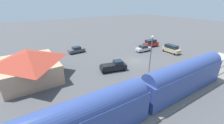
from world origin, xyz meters
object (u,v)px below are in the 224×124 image
object	(u,v)px
station_building	(30,65)
light_pole_near_platform	(151,52)
pedestrian_on_platform	(192,66)
sedan_silver	(143,48)
pedestrian_waiting_far	(170,72)
suv_red	(151,43)
sedan_charcoal	(77,50)
suv_tan	(171,49)
passenger_train	(76,123)
pickup_black	(114,66)

from	to	relation	value
station_building	light_pole_near_platform	bearing A→B (deg)	-120.54
pedestrian_on_platform	sedan_silver	distance (m)	15.26
pedestrian_waiting_far	suv_red	distance (m)	20.80
sedan_silver	sedan_charcoal	distance (m)	18.92
suv_red	suv_tan	world-z (taller)	same
passenger_train	suv_red	size ratio (longest dim) A/B	10.27
pedestrian_on_platform	suv_red	bearing A→B (deg)	-21.20
station_building	sedan_charcoal	size ratio (longest dim) A/B	2.62
station_building	pickup_black	bearing A→B (deg)	-110.97
sedan_charcoal	suv_red	bearing A→B (deg)	-107.84
sedan_silver	suv_tan	bearing A→B (deg)	-132.39
pedestrian_waiting_far	suv_red	size ratio (longest dim) A/B	0.34
suv_red	sedan_charcoal	world-z (taller)	suv_red
passenger_train	pedestrian_on_platform	bearing A→B (deg)	-82.63
suv_tan	light_pole_near_platform	distance (m)	17.24
pedestrian_on_platform	suv_red	size ratio (longest dim) A/B	0.34
pedestrian_waiting_far	pedestrian_on_platform	bearing A→B (deg)	-97.35
pickup_black	light_pole_near_platform	bearing A→B (deg)	-141.94
sedan_silver	suv_tan	distance (m)	7.66
pedestrian_on_platform	sedan_charcoal	size ratio (longest dim) A/B	0.37
pedestrian_on_platform	pedestrian_waiting_far	distance (m)	5.84
station_building	pedestrian_on_platform	distance (m)	31.14
pedestrian_on_platform	suv_tan	bearing A→B (deg)	-35.21
pedestrian_on_platform	suv_tan	size ratio (longest dim) A/B	0.35
pedestrian_waiting_far	suv_red	world-z (taller)	suv_red
sedan_silver	light_pole_near_platform	distance (m)	15.81
passenger_train	light_pole_near_platform	xyz separation A→B (m)	(6.80, -17.03, 2.09)
passenger_train	pedestrian_waiting_far	xyz separation A→B (m)	(4.04, -19.67, -1.58)
station_building	sedan_silver	xyz separation A→B (m)	(0.48, -28.82, -1.88)
pedestrian_on_platform	light_pole_near_platform	size ratio (longest dim) A/B	0.22
sedan_silver	suv_tan	size ratio (longest dim) A/B	0.93
passenger_train	suv_tan	bearing A→B (deg)	-67.74
pedestrian_waiting_far	light_pole_near_platform	size ratio (longest dim) A/B	0.22
pickup_black	suv_tan	xyz separation A→B (m)	(0.91, -19.89, 0.12)
station_building	sedan_silver	world-z (taller)	station_building
station_building	suv_tan	size ratio (longest dim) A/B	2.41
pedestrian_waiting_far	sedan_charcoal	distance (m)	25.41
suv_red	light_pole_near_platform	distance (m)	20.88
pedestrian_waiting_far	suv_tan	xyz separation A→B (m)	(9.28, -12.87, -0.13)
pedestrian_on_platform	sedan_silver	xyz separation A→B (m)	(15.19, -1.42, -0.40)
sedan_silver	pickup_black	world-z (taller)	pickup_black
pedestrian_waiting_far	suv_tan	size ratio (longest dim) A/B	0.35
station_building	pedestrian_waiting_far	world-z (taller)	station_building
pedestrian_on_platform	suv_red	world-z (taller)	suv_red
suv_tan	pedestrian_waiting_far	bearing A→B (deg)	125.79
station_building	sedan_charcoal	xyz separation A→B (m)	(9.67, -12.29, -1.88)
station_building	light_pole_near_platform	xyz separation A→B (m)	(-11.20, -18.98, 2.19)
station_building	pedestrian_on_platform	size ratio (longest dim) A/B	6.99
sedan_silver	light_pole_near_platform	bearing A→B (deg)	139.88
passenger_train	light_pole_near_platform	bearing A→B (deg)	-68.24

